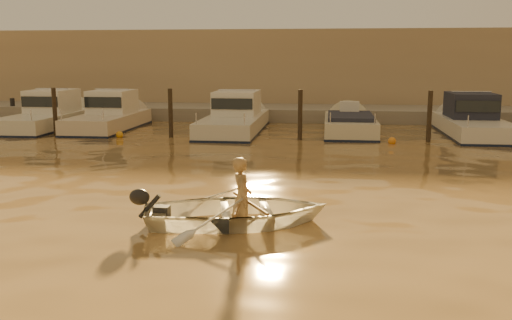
# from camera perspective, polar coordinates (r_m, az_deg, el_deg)

# --- Properties ---
(ground_plane) EXTENTS (160.00, 160.00, 0.00)m
(ground_plane) POSITION_cam_1_polar(r_m,az_deg,el_deg) (9.49, 1.38, -9.96)
(ground_plane) COLOR olive
(ground_plane) RESTS_ON ground
(dinghy) EXTENTS (4.18, 3.42, 0.76)m
(dinghy) POSITION_cam_1_polar(r_m,az_deg,el_deg) (11.38, -1.90, -5.13)
(dinghy) COLOR white
(dinghy) RESTS_ON ground_plane
(person) EXTENTS (0.53, 0.68, 1.64)m
(person) POSITION_cam_1_polar(r_m,az_deg,el_deg) (11.32, -1.41, -3.83)
(person) COLOR #937349
(person) RESTS_ON dinghy
(outboard_motor) EXTENTS (0.97, 0.61, 0.70)m
(outboard_motor) POSITION_cam_1_polar(r_m,az_deg,el_deg) (11.35, -9.50, -5.20)
(outboard_motor) COLOR black
(outboard_motor) RESTS_ON dinghy
(oar_port) EXTENTS (0.98, 1.91, 0.13)m
(oar_port) POSITION_cam_1_polar(r_m,az_deg,el_deg) (11.36, -0.65, -4.30)
(oar_port) COLOR brown
(oar_port) RESTS_ON dinghy
(oar_starboard) EXTENTS (0.21, 2.10, 0.13)m
(oar_starboard) POSITION_cam_1_polar(r_m,az_deg,el_deg) (11.34, -1.66, -4.33)
(oar_starboard) COLOR brown
(oar_starboard) RESTS_ON dinghy
(moored_boat_0) EXTENTS (2.24, 7.13, 1.75)m
(moored_boat_0) POSITION_cam_1_polar(r_m,az_deg,el_deg) (28.13, -20.20, 4.26)
(moored_boat_0) COLOR silver
(moored_boat_0) RESTS_ON ground_plane
(moored_boat_1) EXTENTS (2.23, 6.63, 1.75)m
(moored_boat_1) POSITION_cam_1_polar(r_m,az_deg,el_deg) (26.90, -14.56, 4.31)
(moored_boat_1) COLOR beige
(moored_boat_1) RESTS_ON ground_plane
(moored_boat_2) EXTENTS (2.35, 7.86, 1.75)m
(moored_boat_2) POSITION_cam_1_polar(r_m,az_deg,el_deg) (25.33, -2.17, 4.28)
(moored_boat_2) COLOR beige
(moored_boat_2) RESTS_ON ground_plane
(moored_boat_3) EXTENTS (2.14, 6.14, 0.95)m
(moored_boat_3) POSITION_cam_1_polar(r_m,az_deg,el_deg) (25.06, 9.35, 3.16)
(moored_boat_3) COLOR beige
(moored_boat_3) RESTS_ON ground_plane
(moored_boat_4) EXTENTS (2.30, 7.08, 1.75)m
(moored_boat_4) POSITION_cam_1_polar(r_m,az_deg,el_deg) (25.73, 20.90, 3.70)
(moored_boat_4) COLOR silver
(moored_boat_4) RESTS_ON ground_plane
(piling_0) EXTENTS (0.18, 0.18, 2.20)m
(piling_0) POSITION_cam_1_polar(r_m,az_deg,el_deg) (25.47, -19.46, 4.35)
(piling_0) COLOR #2D2319
(piling_0) RESTS_ON ground_plane
(piling_1) EXTENTS (0.18, 0.18, 2.20)m
(piling_1) POSITION_cam_1_polar(r_m,az_deg,el_deg) (23.66, -8.53, 4.41)
(piling_1) COLOR #2D2319
(piling_1) RESTS_ON ground_plane
(piling_2) EXTENTS (0.18, 0.18, 2.20)m
(piling_2) POSITION_cam_1_polar(r_m,az_deg,el_deg) (22.81, 4.43, 4.28)
(piling_2) COLOR #2D2319
(piling_2) RESTS_ON ground_plane
(piling_3) EXTENTS (0.18, 0.18, 2.20)m
(piling_3) POSITION_cam_1_polar(r_m,az_deg,el_deg) (23.11, 16.94, 3.94)
(piling_3) COLOR #2D2319
(piling_3) RESTS_ON ground_plane
(fender_a) EXTENTS (0.30, 0.30, 0.30)m
(fender_a) POSITION_cam_1_polar(r_m,az_deg,el_deg) (25.54, -21.74, 2.41)
(fender_a) COLOR silver
(fender_a) RESTS_ON ground_plane
(fender_b) EXTENTS (0.30, 0.30, 0.30)m
(fender_b) POSITION_cam_1_polar(r_m,az_deg,el_deg) (24.24, -13.49, 2.48)
(fender_b) COLOR orange
(fender_b) RESTS_ON ground_plane
(fender_c) EXTENTS (0.30, 0.30, 0.30)m
(fender_c) POSITION_cam_1_polar(r_m,az_deg,el_deg) (22.54, -2.27, 2.18)
(fender_c) COLOR silver
(fender_c) RESTS_ON ground_plane
(fender_d) EXTENTS (0.30, 0.30, 0.30)m
(fender_d) POSITION_cam_1_polar(r_m,az_deg,el_deg) (22.40, 13.45, 1.85)
(fender_d) COLOR orange
(fender_d) RESTS_ON ground_plane
(quay) EXTENTS (52.00, 4.00, 1.00)m
(quay) POSITION_cam_1_polar(r_m,az_deg,el_deg) (30.53, 5.51, 4.37)
(quay) COLOR gray
(quay) RESTS_ON ground_plane
(waterfront_building) EXTENTS (46.00, 7.00, 4.80)m
(waterfront_building) POSITION_cam_1_polar(r_m,az_deg,el_deg) (35.88, 5.85, 8.85)
(waterfront_building) COLOR #9E8466
(waterfront_building) RESTS_ON quay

